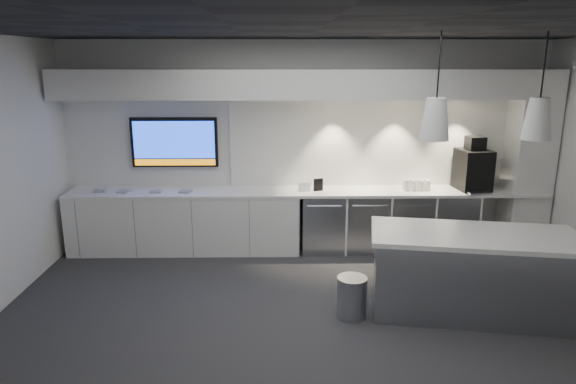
{
  "coord_description": "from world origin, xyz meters",
  "views": [
    {
      "loc": [
        -0.38,
        -4.97,
        2.74
      ],
      "look_at": [
        -0.27,
        1.1,
        1.16
      ],
      "focal_mm": 32.0,
      "sensor_mm": 36.0,
      "label": 1
    }
  ],
  "objects_px": {
    "island": "(472,273)",
    "bin": "(352,297)",
    "coffee_machine": "(473,168)",
    "wall_tv": "(175,142)"
  },
  "relations": [
    {
      "from": "island",
      "to": "bin",
      "type": "bearing_deg",
      "value": -167.46
    },
    {
      "from": "island",
      "to": "coffee_machine",
      "type": "relative_size",
      "value": 3.01
    },
    {
      "from": "island",
      "to": "coffee_machine",
      "type": "xyz_separation_m",
      "value": [
        0.69,
        2.02,
        0.75
      ]
    },
    {
      "from": "wall_tv",
      "to": "coffee_machine",
      "type": "bearing_deg",
      "value": -3.27
    },
    {
      "from": "wall_tv",
      "to": "bin",
      "type": "height_order",
      "value": "wall_tv"
    },
    {
      "from": "coffee_machine",
      "to": "bin",
      "type": "bearing_deg",
      "value": -140.19
    },
    {
      "from": "wall_tv",
      "to": "bin",
      "type": "distance_m",
      "value": 3.54
    },
    {
      "from": "bin",
      "to": "island",
      "type": "bearing_deg",
      "value": 2.81
    },
    {
      "from": "island",
      "to": "bin",
      "type": "distance_m",
      "value": 1.34
    },
    {
      "from": "wall_tv",
      "to": "coffee_machine",
      "type": "height_order",
      "value": "wall_tv"
    }
  ]
}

